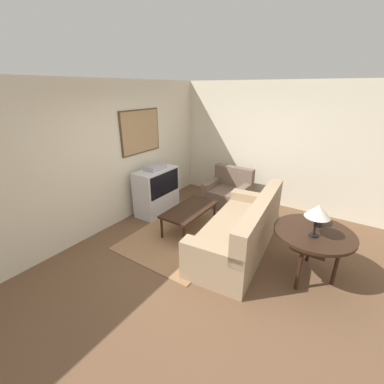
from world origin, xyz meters
name	(u,v)px	position (x,y,z in m)	size (l,w,h in m)	color
ground_plane	(208,255)	(0.00, 0.00, 0.00)	(12.00, 12.00, 0.00)	brown
wall_back	(112,156)	(0.01, 2.13, 1.36)	(12.00, 0.10, 2.70)	beige
wall_right	(269,145)	(2.63, 0.00, 1.35)	(0.06, 12.00, 2.70)	beige
area_rug	(190,230)	(0.48, 0.69, 0.01)	(2.56, 1.63, 0.01)	#99704C
tv	(157,191)	(0.76, 1.74, 0.50)	(0.97, 0.49, 1.06)	silver
couch	(241,232)	(0.46, -0.35, 0.33)	(2.33, 1.14, 0.96)	#9E8466
armchair	(228,193)	(1.94, 0.61, 0.29)	(0.80, 0.93, 0.86)	brown
coffee_table	(190,210)	(0.52, 0.72, 0.41)	(1.16, 0.59, 0.45)	black
console_table	(314,236)	(0.39, -1.43, 0.67)	(1.06, 1.06, 0.73)	black
table_lamp	(318,212)	(0.25, -1.44, 1.09)	(0.32, 0.32, 0.45)	black
mantel_clock	(319,219)	(0.61, -1.44, 0.83)	(0.17, 0.10, 0.18)	black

